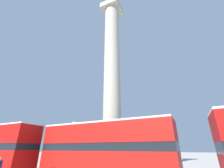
% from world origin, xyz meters
% --- Properties ---
extents(monument_column, '(5.62, 5.62, 25.20)m').
position_xyz_m(monument_column, '(0.00, 0.00, 9.67)').
color(monument_column, '#ADA593').
rests_on(monument_column, ground_plane).
extents(bus_a, '(10.74, 2.90, 4.29)m').
position_xyz_m(bus_a, '(1.79, -5.16, 2.37)').
color(bus_a, '#B7140F').
rests_on(bus_a, ground_plane).
extents(equestrian_statue, '(3.90, 3.66, 5.95)m').
position_xyz_m(equestrian_statue, '(-12.68, 4.88, 1.67)').
color(equestrian_statue, '#ADA593').
rests_on(equestrian_statue, ground_plane).
extents(street_lamp, '(0.46, 0.46, 5.20)m').
position_xyz_m(street_lamp, '(-3.78, -2.23, 3.14)').
color(street_lamp, black).
rests_on(street_lamp, ground_plane).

